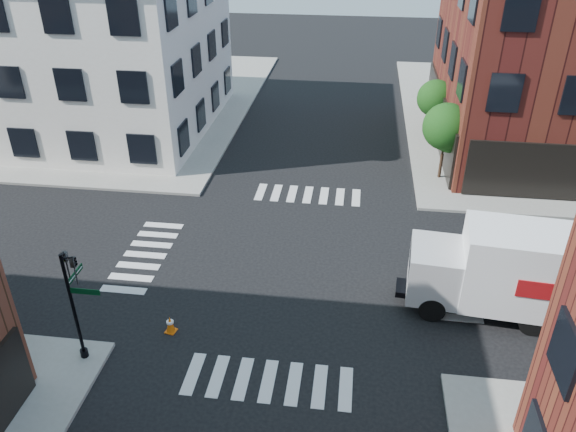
{
  "coord_description": "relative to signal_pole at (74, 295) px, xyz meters",
  "views": [
    {
      "loc": [
        2.51,
        -20.83,
        14.82
      ],
      "look_at": [
        -0.25,
        0.23,
        2.5
      ],
      "focal_mm": 35.0,
      "sensor_mm": 36.0,
      "label": 1
    }
  ],
  "objects": [
    {
      "name": "tree_near",
      "position": [
        14.28,
        16.65,
        0.3
      ],
      "size": [
        2.69,
        2.69,
        4.49
      ],
      "color": "black",
      "rests_on": "ground"
    },
    {
      "name": "signal_pole",
      "position": [
        0.0,
        0.0,
        0.0
      ],
      "size": [
        1.29,
        1.24,
        4.6
      ],
      "color": "black",
      "rests_on": "ground"
    },
    {
      "name": "sidewalk_nw",
      "position": [
        -14.28,
        27.68,
        -2.78
      ],
      "size": [
        30.0,
        30.0,
        0.15
      ],
      "primitive_type": "cube",
      "color": "gray",
      "rests_on": "ground"
    },
    {
      "name": "tree_far",
      "position": [
        14.28,
        22.65,
        0.02
      ],
      "size": [
        2.43,
        2.43,
        4.07
      ],
      "color": "black",
      "rests_on": "ground"
    },
    {
      "name": "ground",
      "position": [
        6.72,
        6.68,
        -2.86
      ],
      "size": [
        120.0,
        120.0,
        0.0
      ],
      "primitive_type": "plane",
      "color": "black",
      "rests_on": "ground"
    },
    {
      "name": "box_truck",
      "position": [
        15.96,
        4.58,
        -0.87
      ],
      "size": [
        8.62,
        3.29,
        3.82
      ],
      "rotation": [
        0.0,
        0.0,
        -0.09
      ],
      "color": "white",
      "rests_on": "ground"
    },
    {
      "name": "building_nw",
      "position": [
        -12.28,
        22.68,
        2.64
      ],
      "size": [
        22.0,
        16.0,
        11.0
      ],
      "primitive_type": "cube",
      "color": "silver",
      "rests_on": "ground"
    },
    {
      "name": "traffic_cone",
      "position": [
        2.57,
        1.72,
        -2.51
      ],
      "size": [
        0.47,
        0.47,
        0.72
      ],
      "rotation": [
        0.0,
        0.0,
        -0.22
      ],
      "color": "orange",
      "rests_on": "ground"
    }
  ]
}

